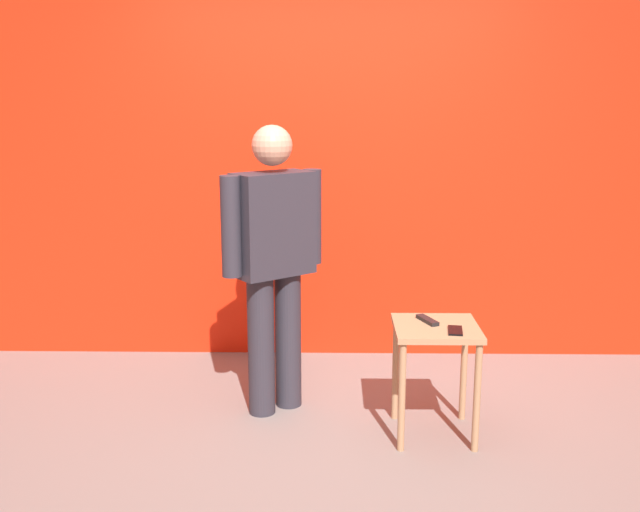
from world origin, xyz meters
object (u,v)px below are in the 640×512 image
at_px(tv_remote, 427,320).
at_px(side_table, 436,347).
at_px(standing_person, 273,255).
at_px(cell_phone, 455,331).

bearing_deg(tv_remote, side_table, -79.58).
xyz_separation_m(side_table, tv_remote, (-0.04, 0.06, 0.13)).
relative_size(standing_person, tv_remote, 9.48).
relative_size(cell_phone, tv_remote, 0.85).
bearing_deg(side_table, tv_remote, 123.34).
height_order(standing_person, cell_phone, standing_person).
height_order(cell_phone, tv_remote, tv_remote).
distance_m(side_table, cell_phone, 0.18).
bearing_deg(standing_person, side_table, -19.82).
relative_size(standing_person, side_table, 2.67).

